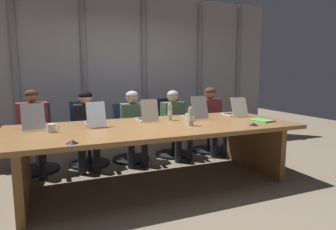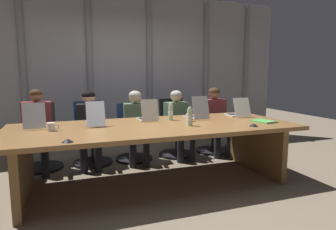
# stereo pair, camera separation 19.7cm
# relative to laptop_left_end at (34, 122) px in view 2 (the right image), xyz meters

# --- Properties ---
(ground_plane) EXTENTS (13.41, 13.41, 0.00)m
(ground_plane) POSITION_rel_laptop_left_end_xyz_m (1.41, -0.35, -0.82)
(ground_plane) COLOR #7F705B
(conference_table) EXTENTS (3.53, 1.41, 0.76)m
(conference_table) POSITION_rel_laptop_left_end_xyz_m (1.41, -0.35, -0.21)
(conference_table) COLOR olive
(conference_table) RESTS_ON ground_plane
(curtain_backdrop) EXTENTS (6.70, 0.17, 2.89)m
(curtain_backdrop) POSITION_rel_laptop_left_end_xyz_m (1.41, 1.80, 0.63)
(curtain_backdrop) COLOR #9999A0
(curtain_backdrop) RESTS_ON ground_plane
(laptop_left_end) EXTENTS (0.29, 0.47, 0.30)m
(laptop_left_end) POSITION_rel_laptop_left_end_xyz_m (0.00, 0.00, 0.00)
(laptop_left_end) COLOR #A8ADB7
(laptop_left_end) RESTS_ON conference_table
(laptop_left_mid) EXTENTS (0.24, 0.52, 0.30)m
(laptop_left_mid) POSITION_rel_laptop_left_end_xyz_m (0.71, -0.04, -0.00)
(laptop_left_mid) COLOR #A8ADB7
(laptop_left_mid) RESTS_ON conference_table
(laptop_center) EXTENTS (0.24, 0.41, 0.30)m
(laptop_center) POSITION_rel_laptop_left_end_xyz_m (1.41, 0.02, -0.00)
(laptop_center) COLOR beige
(laptop_center) RESTS_ON conference_table
(laptop_right_mid) EXTENTS (0.24, 0.44, 0.33)m
(laptop_right_mid) POSITION_rel_laptop_left_end_xyz_m (2.12, -0.02, 0.00)
(laptop_right_mid) COLOR #A8ADB7
(laptop_right_mid) RESTS_ON conference_table
(laptop_right_end) EXTENTS (0.29, 0.45, 0.29)m
(laptop_right_end) POSITION_rel_laptop_left_end_xyz_m (2.81, -0.03, -0.00)
(laptop_right_end) COLOR beige
(laptop_right_end) RESTS_ON conference_table
(office_chair_left_end) EXTENTS (0.60, 0.60, 0.96)m
(office_chair_left_end) POSITION_rel_laptop_left_end_xyz_m (-0.01, 0.81, -0.46)
(office_chair_left_end) COLOR #2D2D38
(office_chair_left_end) RESTS_ON ground_plane
(office_chair_left_mid) EXTENTS (0.60, 0.61, 0.97)m
(office_chair_left_mid) POSITION_rel_laptop_left_end_xyz_m (0.72, 0.81, -0.46)
(office_chair_left_mid) COLOR navy
(office_chair_left_mid) RESTS_ON ground_plane
(office_chair_center) EXTENTS (0.60, 0.60, 0.91)m
(office_chair_center) POSITION_rel_laptop_left_end_xyz_m (1.38, 0.80, -0.48)
(office_chair_center) COLOR navy
(office_chair_center) RESTS_ON ground_plane
(office_chair_right_mid) EXTENTS (0.60, 0.60, 0.97)m
(office_chair_right_mid) POSITION_rel_laptop_left_end_xyz_m (2.12, 0.81, -0.46)
(office_chair_right_mid) COLOR black
(office_chair_right_mid) RESTS_ON ground_plane
(office_chair_right_end) EXTENTS (0.60, 0.60, 0.92)m
(office_chair_right_end) POSITION_rel_laptop_left_end_xyz_m (2.82, 0.80, -0.47)
(office_chair_right_end) COLOR navy
(office_chair_right_end) RESTS_ON ground_plane
(person_left_end) EXTENTS (0.41, 0.55, 1.18)m
(person_left_end) POSITION_rel_laptop_left_end_xyz_m (-0.03, 0.65, -0.16)
(person_left_end) COLOR brown
(person_left_end) RESTS_ON ground_plane
(person_left_mid) EXTENTS (0.39, 0.56, 1.15)m
(person_left_mid) POSITION_rel_laptop_left_end_xyz_m (0.69, 0.64, -0.16)
(person_left_mid) COLOR black
(person_left_mid) RESTS_ON ground_plane
(person_center) EXTENTS (0.40, 0.57, 1.13)m
(person_center) POSITION_rel_laptop_left_end_xyz_m (1.40, 0.64, -0.17)
(person_center) COLOR #4C6B4C
(person_center) RESTS_ON ground_plane
(person_right_mid) EXTENTS (0.41, 0.56, 1.12)m
(person_right_mid) POSITION_rel_laptop_left_end_xyz_m (2.12, 0.64, -0.18)
(person_right_mid) COLOR #4C6B4C
(person_right_mid) RESTS_ON ground_plane
(person_right_end) EXTENTS (0.41, 0.56, 1.16)m
(person_right_end) POSITION_rel_laptop_left_end_xyz_m (2.82, 0.65, -0.15)
(person_right_end) COLOR brown
(person_right_end) RESTS_ON ground_plane
(water_bottle_primary) EXTENTS (0.07, 0.07, 0.24)m
(water_bottle_primary) POSITION_rel_laptop_left_end_xyz_m (1.79, -0.54, 0.05)
(water_bottle_primary) COLOR #ADD1B2
(water_bottle_primary) RESTS_ON conference_table
(water_bottle_secondary) EXTENTS (0.06, 0.06, 0.24)m
(water_bottle_secondary) POSITION_rel_laptop_left_end_xyz_m (1.72, -0.06, 0.05)
(water_bottle_secondary) COLOR #ADD1B2
(water_bottle_secondary) RESTS_ON conference_table
(coffee_mug_near) EXTENTS (0.13, 0.09, 0.10)m
(coffee_mug_near) POSITION_rel_laptop_left_end_xyz_m (1.92, -0.23, -0.01)
(coffee_mug_near) COLOR white
(coffee_mug_near) RESTS_ON conference_table
(coffee_mug_far) EXTENTS (0.13, 0.08, 0.09)m
(coffee_mug_far) POSITION_rel_laptop_left_end_xyz_m (0.20, -0.31, -0.01)
(coffee_mug_far) COLOR white
(coffee_mug_far) RESTS_ON conference_table
(conference_mic_left_side) EXTENTS (0.11, 0.11, 0.03)m
(conference_mic_left_side) POSITION_rel_laptop_left_end_xyz_m (0.36, -0.95, -0.04)
(conference_mic_left_side) COLOR black
(conference_mic_left_side) RESTS_ON conference_table
(conference_mic_middle) EXTENTS (0.11, 0.11, 0.03)m
(conference_mic_middle) POSITION_rel_laptop_left_end_xyz_m (2.52, -0.84, -0.04)
(conference_mic_middle) COLOR black
(conference_mic_middle) RESTS_ON conference_table
(spiral_notepad) EXTENTS (0.28, 0.34, 0.03)m
(spiral_notepad) POSITION_rel_laptop_left_end_xyz_m (2.85, -0.61, -0.05)
(spiral_notepad) COLOR #4CB74C
(spiral_notepad) RESTS_ON conference_table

